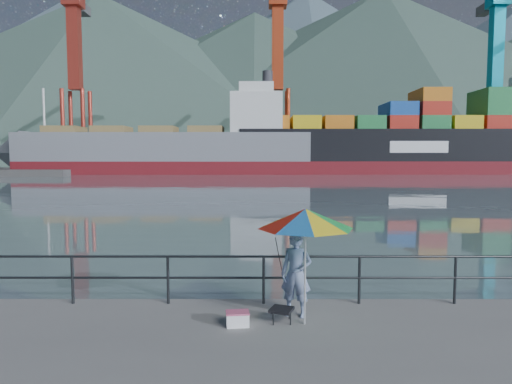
# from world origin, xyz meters

# --- Properties ---
(harbor_water) EXTENTS (500.00, 280.00, 0.00)m
(harbor_water) POSITION_xyz_m (0.00, 130.00, 0.00)
(harbor_water) COLOR slate
(harbor_water) RESTS_ON ground
(far_dock) EXTENTS (200.00, 40.00, 0.40)m
(far_dock) POSITION_xyz_m (10.00, 93.00, 0.00)
(far_dock) COLOR #514F4C
(far_dock) RESTS_ON ground
(guardrail) EXTENTS (22.00, 0.06, 1.03)m
(guardrail) POSITION_xyz_m (0.00, 1.70, 0.52)
(guardrail) COLOR #2D3033
(guardrail) RESTS_ON ground
(mountains) EXTENTS (600.00, 332.80, 80.00)m
(mountains) POSITION_xyz_m (38.82, 207.75, 35.55)
(mountains) COLOR #385147
(mountains) RESTS_ON ground
(port_cranes) EXTENTS (116.00, 28.00, 38.40)m
(port_cranes) POSITION_xyz_m (31.00, 84.00, 16.00)
(port_cranes) COLOR red
(port_cranes) RESTS_ON ground
(container_stacks) EXTENTS (58.00, 5.40, 7.80)m
(container_stacks) POSITION_xyz_m (33.48, 93.35, 2.89)
(container_stacks) COLOR #194CA5
(container_stacks) RESTS_ON ground
(fisherman) EXTENTS (0.69, 0.56, 1.64)m
(fisherman) POSITION_xyz_m (1.61, 0.98, 0.82)
(fisherman) COLOR navy
(fisherman) RESTS_ON ground
(beach_umbrella) EXTENTS (1.86, 1.86, 2.14)m
(beach_umbrella) POSITION_xyz_m (1.74, 0.54, 1.96)
(beach_umbrella) COLOR white
(beach_umbrella) RESTS_ON ground
(folding_stool) EXTENTS (0.51, 0.51, 0.26)m
(folding_stool) POSITION_xyz_m (1.32, 0.64, 0.14)
(folding_stool) COLOR black
(folding_stool) RESTS_ON ground
(cooler_bag) EXTENTS (0.44, 0.32, 0.24)m
(cooler_bag) POSITION_xyz_m (0.50, 0.45, 0.12)
(cooler_bag) COLOR white
(cooler_bag) RESTS_ON ground
(fishing_rod) EXTENTS (0.28, 1.77, 1.26)m
(fishing_rod) POSITION_xyz_m (1.34, 1.91, 0.00)
(fishing_rod) COLOR black
(fishing_rod) RESTS_ON ground
(bulk_carrier) EXTENTS (51.41, 8.90, 14.50)m
(bulk_carrier) POSITION_xyz_m (-13.65, 74.75, 4.12)
(bulk_carrier) COLOR maroon
(bulk_carrier) RESTS_ON ground
(container_ship) EXTENTS (61.56, 10.26, 18.10)m
(container_ship) POSITION_xyz_m (30.36, 75.91, 5.82)
(container_ship) COLOR maroon
(container_ship) RESTS_ON ground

